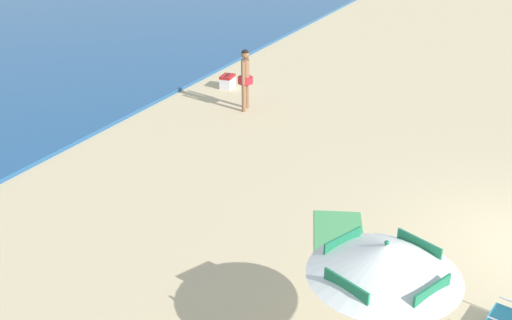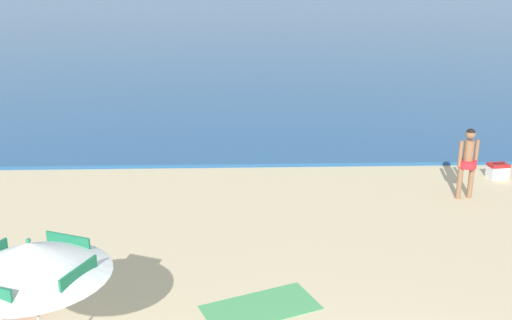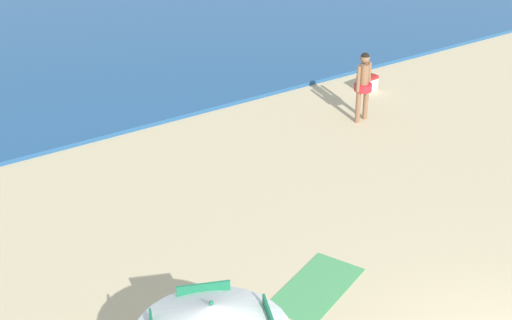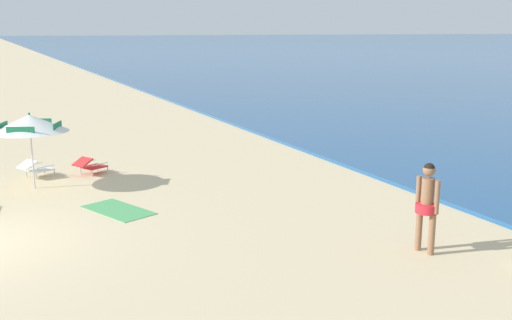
{
  "view_description": "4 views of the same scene",
  "coord_description": "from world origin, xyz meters",
  "px_view_note": "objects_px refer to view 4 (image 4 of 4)",
  "views": [
    {
      "loc": [
        -10.41,
        0.19,
        6.06
      ],
      "look_at": [
        -1.32,
        4.89,
        1.27
      ],
      "focal_mm": 43.67,
      "sensor_mm": 36.0,
      "label": 1
    },
    {
      "loc": [
        -1.47,
        -4.68,
        4.97
      ],
      "look_at": [
        -1.08,
        6.75,
        1.37
      ],
      "focal_mm": 40.32,
      "sensor_mm": 36.0,
      "label": 2
    },
    {
      "loc": [
        -7.54,
        -4.41,
        7.45
      ],
      "look_at": [
        -0.65,
        5.73,
        1.17
      ],
      "focal_mm": 53.08,
      "sensor_mm": 36.0,
      "label": 3
    },
    {
      "loc": [
        12.17,
        0.68,
        4.06
      ],
      "look_at": [
        -1.16,
        6.79,
        0.86
      ],
      "focal_mm": 42.0,
      "sensor_mm": 36.0,
      "label": 4
    }
  ],
  "objects_px": {
    "lounge_chair_facing_sea": "(90,165)",
    "beach_umbrella_striped_main": "(30,123)",
    "person_standing_near_shore": "(427,201)",
    "beach_towel": "(118,210)",
    "lounge_chair_under_umbrella": "(36,168)"
  },
  "relations": [
    {
      "from": "beach_umbrella_striped_main",
      "to": "beach_towel",
      "type": "relative_size",
      "value": 1.14
    },
    {
      "from": "lounge_chair_facing_sea",
      "to": "beach_towel",
      "type": "xyz_separation_m",
      "value": [
        3.82,
        -0.02,
        -0.27
      ]
    },
    {
      "from": "beach_umbrella_striped_main",
      "to": "beach_towel",
      "type": "bearing_deg",
      "value": 28.6
    },
    {
      "from": "person_standing_near_shore",
      "to": "beach_towel",
      "type": "relative_size",
      "value": 0.95
    },
    {
      "from": "lounge_chair_facing_sea",
      "to": "beach_umbrella_striped_main",
      "type": "bearing_deg",
      "value": -59.35
    },
    {
      "from": "beach_umbrella_striped_main",
      "to": "lounge_chair_under_umbrella",
      "type": "xyz_separation_m",
      "value": [
        -1.21,
        0.14,
        -1.44
      ]
    },
    {
      "from": "beach_towel",
      "to": "lounge_chair_under_umbrella",
      "type": "bearing_deg",
      "value": -160.69
    },
    {
      "from": "beach_umbrella_striped_main",
      "to": "lounge_chair_facing_sea",
      "type": "relative_size",
      "value": 2.01
    },
    {
      "from": "beach_towel",
      "to": "person_standing_near_shore",
      "type": "bearing_deg",
      "value": 42.66
    },
    {
      "from": "person_standing_near_shore",
      "to": "beach_umbrella_striped_main",
      "type": "bearing_deg",
      "value": -141.89
    },
    {
      "from": "lounge_chair_under_umbrella",
      "to": "lounge_chair_facing_sea",
      "type": "height_order",
      "value": "same"
    },
    {
      "from": "beach_umbrella_striped_main",
      "to": "lounge_chair_under_umbrella",
      "type": "bearing_deg",
      "value": 173.57
    },
    {
      "from": "person_standing_near_shore",
      "to": "beach_towel",
      "type": "height_order",
      "value": "person_standing_near_shore"
    },
    {
      "from": "lounge_chair_facing_sea",
      "to": "person_standing_near_shore",
      "type": "distance_m",
      "value": 10.0
    },
    {
      "from": "lounge_chair_under_umbrella",
      "to": "person_standing_near_shore",
      "type": "bearing_deg",
      "value": 33.63
    }
  ]
}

